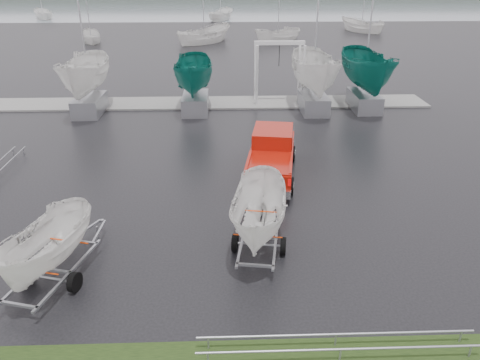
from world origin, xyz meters
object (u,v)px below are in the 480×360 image
at_px(trailer_hitched, 261,173).
at_px(trailer_parked, 41,210).
at_px(boat_hoist, 279,64).
at_px(pickup_truck, 272,153).

height_order(trailer_hitched, trailer_parked, trailer_hitched).
distance_m(trailer_hitched, trailer_parked, 6.50).
height_order(trailer_hitched, boat_hoist, trailer_hitched).
height_order(pickup_truck, trailer_parked, trailer_parked).
distance_m(trailer_parked, boat_hoist, 21.35).
bearing_deg(trailer_parked, trailer_hitched, 29.45).
bearing_deg(boat_hoist, pickup_truck, -97.66).
relative_size(pickup_truck, trailer_parked, 1.28).
xyz_separation_m(trailer_parked, boat_hoist, (8.85, 19.43, 0.16)).
height_order(pickup_truck, boat_hoist, boat_hoist).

